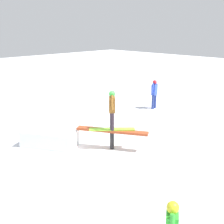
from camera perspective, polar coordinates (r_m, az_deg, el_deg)
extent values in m
plane|color=white|center=(10.45, 0.00, -6.69)|extent=(60.00, 60.00, 0.00)
cylinder|color=black|center=(10.34, 0.00, -5.19)|extent=(0.14, 0.14, 0.58)
cube|color=#A53F1E|center=(10.22, 0.00, -3.45)|extent=(2.23, 1.42, 0.08)
cube|color=white|center=(11.06, -10.61, -4.19)|extent=(2.30, 2.19, 0.53)
cube|color=#88CF31|center=(10.21, 0.00, -3.16)|extent=(1.24, 1.27, 0.03)
cylinder|color=#2D232D|center=(10.00, 0.02, -1.77)|extent=(0.13, 0.13, 0.57)
cylinder|color=#2D232D|center=(10.23, -0.02, -1.36)|extent=(0.13, 0.13, 0.57)
cube|color=brown|center=(9.97, 0.00, 1.36)|extent=(0.37, 0.36, 0.50)
cylinder|color=brown|center=(9.75, 0.03, 1.71)|extent=(0.24, 0.24, 0.45)
cylinder|color=brown|center=(10.14, -0.03, 2.25)|extent=(0.24, 0.24, 0.45)
sphere|color=green|center=(9.89, 0.00, 3.33)|extent=(0.20, 0.20, 0.20)
cylinder|color=navy|center=(15.49, 7.86, 1.97)|extent=(0.13, 0.13, 0.68)
cylinder|color=navy|center=(15.27, 7.49, 1.79)|extent=(0.13, 0.13, 0.68)
cube|color=blue|center=(15.25, 7.76, 4.08)|extent=(0.26, 0.35, 0.53)
cylinder|color=blue|center=(15.41, 8.08, 4.64)|extent=(0.12, 0.19, 0.47)
cylinder|color=blue|center=(15.05, 7.47, 4.40)|extent=(0.12, 0.19, 0.47)
sphere|color=red|center=(15.18, 7.81, 5.43)|extent=(0.20, 0.20, 0.20)
cylinder|color=green|center=(5.35, 10.94, -17.84)|extent=(0.16, 0.19, 0.46)
sphere|color=yellow|center=(5.06, 11.07, -16.76)|extent=(0.20, 0.20, 0.20)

